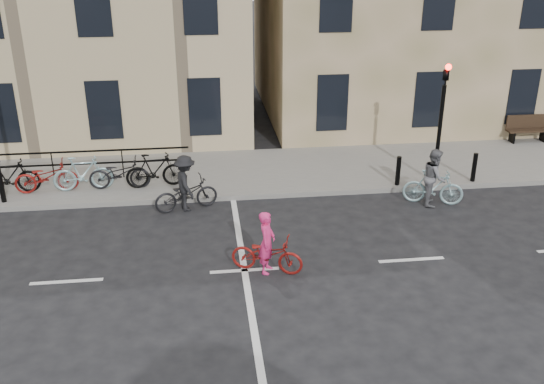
{
  "coord_description": "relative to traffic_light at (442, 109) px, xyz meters",
  "views": [
    {
      "loc": [
        -0.86,
        -12.14,
        7.19
      ],
      "look_at": [
        0.88,
        1.95,
        1.1
      ],
      "focal_mm": 40.0,
      "sensor_mm": 36.0,
      "label": 1
    }
  ],
  "objects": [
    {
      "name": "ground",
      "position": [
        -6.2,
        -4.34,
        -2.45
      ],
      "size": [
        120.0,
        120.0,
        0.0
      ],
      "primitive_type": "plane",
      "color": "black",
      "rests_on": "ground"
    },
    {
      "name": "traffic_light",
      "position": [
        0.0,
        0.0,
        0.0
      ],
      "size": [
        0.18,
        0.3,
        3.9
      ],
      "color": "black",
      "rests_on": "sidewalk"
    },
    {
      "name": "sidewalk",
      "position": [
        -10.2,
        1.66,
        -2.38
      ],
      "size": [
        46.0,
        4.0,
        0.15
      ],
      "primitive_type": "cube",
      "color": "slate",
      "rests_on": "ground"
    },
    {
      "name": "parked_bikes",
      "position": [
        -11.12,
        0.7,
        -1.81
      ],
      "size": [
        7.25,
        1.23,
        1.05
      ],
      "color": "black",
      "rests_on": "sidewalk"
    },
    {
      "name": "cyclist_pink",
      "position": [
        -5.68,
        -4.43,
        -1.94
      ],
      "size": [
        1.78,
        1.15,
        1.49
      ],
      "rotation": [
        0.0,
        0.0,
        1.2
      ],
      "color": "maroon",
      "rests_on": "ground"
    },
    {
      "name": "cyclist_grey",
      "position": [
        -0.53,
        -1.24,
        -1.79
      ],
      "size": [
        1.77,
        1.01,
        1.65
      ],
      "rotation": [
        0.0,
        0.0,
        1.24
      ],
      "color": "#91B8BE",
      "rests_on": "ground"
    },
    {
      "name": "bench",
      "position": [
        4.8,
        3.39,
        -1.78
      ],
      "size": [
        1.6,
        0.41,
        0.97
      ],
      "color": "black",
      "rests_on": "sidewalk"
    },
    {
      "name": "cyclist_dark",
      "position": [
        -7.54,
        -0.78,
        -1.82
      ],
      "size": [
        1.9,
        1.16,
        1.6
      ],
      "rotation": [
        0.0,
        0.0,
        1.86
      ],
      "color": "black",
      "rests_on": "ground"
    },
    {
      "name": "bollard_west",
      "position": [
        1.2,
        -0.09,
        -1.85
      ],
      "size": [
        0.14,
        0.14,
        0.9
      ],
      "primitive_type": "cylinder",
      "color": "black",
      "rests_on": "sidewalk"
    },
    {
      "name": "bollard_east",
      "position": [
        -1.2,
        -0.09,
        -1.85
      ],
      "size": [
        0.14,
        0.14,
        0.9
      ],
      "primitive_type": "cylinder",
      "color": "black",
      "rests_on": "sidewalk"
    }
  ]
}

